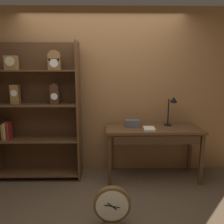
{
  "coord_description": "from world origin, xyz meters",
  "views": [
    {
      "loc": [
        0.09,
        -2.29,
        1.66
      ],
      "look_at": [
        0.14,
        0.67,
        1.1
      ],
      "focal_mm": 35.95,
      "sensor_mm": 36.0,
      "label": 1
    }
  ],
  "objects_px": {
    "bookshelf": "(36,112)",
    "open_repair_manual": "(149,129)",
    "round_clock_large": "(112,206)",
    "desk_lamp": "(172,107)",
    "workbench": "(154,134)",
    "toolbox_small": "(132,123)"
  },
  "relations": [
    {
      "from": "bookshelf",
      "to": "round_clock_large",
      "type": "xyz_separation_m",
      "value": [
        1.13,
        -1.16,
        -0.81
      ]
    },
    {
      "from": "toolbox_small",
      "to": "bookshelf",
      "type": "bearing_deg",
      "value": 179.38
    },
    {
      "from": "workbench",
      "to": "open_repair_manual",
      "type": "bearing_deg",
      "value": -137.65
    },
    {
      "from": "open_repair_manual",
      "to": "desk_lamp",
      "type": "bearing_deg",
      "value": 31.7
    },
    {
      "from": "bookshelf",
      "to": "open_repair_manual",
      "type": "bearing_deg",
      "value": -5.96
    },
    {
      "from": "workbench",
      "to": "desk_lamp",
      "type": "distance_m",
      "value": 0.51
    },
    {
      "from": "desk_lamp",
      "to": "open_repair_manual",
      "type": "bearing_deg",
      "value": -151.18
    },
    {
      "from": "open_repair_manual",
      "to": "bookshelf",
      "type": "bearing_deg",
      "value": 176.92
    },
    {
      "from": "bookshelf",
      "to": "open_repair_manual",
      "type": "xyz_separation_m",
      "value": [
        1.68,
        -0.18,
        -0.22
      ]
    },
    {
      "from": "desk_lamp",
      "to": "bookshelf",
      "type": "bearing_deg",
      "value": -179.18
    },
    {
      "from": "desk_lamp",
      "to": "toolbox_small",
      "type": "distance_m",
      "value": 0.66
    },
    {
      "from": "desk_lamp",
      "to": "open_repair_manual",
      "type": "distance_m",
      "value": 0.51
    },
    {
      "from": "toolbox_small",
      "to": "open_repair_manual",
      "type": "bearing_deg",
      "value": -34.32
    },
    {
      "from": "bookshelf",
      "to": "workbench",
      "type": "xyz_separation_m",
      "value": [
        1.77,
        -0.1,
        -0.33
      ]
    },
    {
      "from": "round_clock_large",
      "to": "bookshelf",
      "type": "bearing_deg",
      "value": 134.19
    },
    {
      "from": "desk_lamp",
      "to": "round_clock_large",
      "type": "height_order",
      "value": "desk_lamp"
    },
    {
      "from": "toolbox_small",
      "to": "open_repair_manual",
      "type": "relative_size",
      "value": 0.97
    },
    {
      "from": "workbench",
      "to": "toolbox_small",
      "type": "xyz_separation_m",
      "value": [
        -0.32,
        0.08,
        0.15
      ]
    },
    {
      "from": "desk_lamp",
      "to": "open_repair_manual",
      "type": "xyz_separation_m",
      "value": [
        -0.37,
        -0.2,
        -0.29
      ]
    },
    {
      "from": "bookshelf",
      "to": "round_clock_large",
      "type": "height_order",
      "value": "bookshelf"
    },
    {
      "from": "open_repair_manual",
      "to": "round_clock_large",
      "type": "distance_m",
      "value": 1.27
    },
    {
      "from": "open_repair_manual",
      "to": "round_clock_large",
      "type": "bearing_deg",
      "value": -116.6
    }
  ]
}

